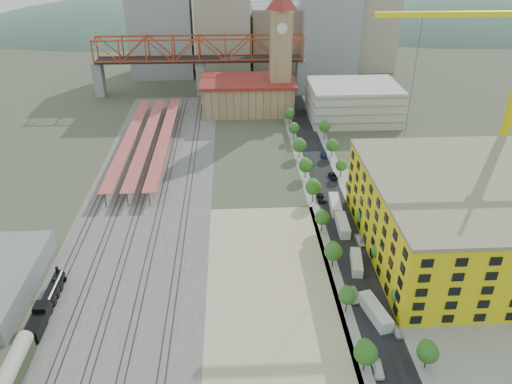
{
  "coord_description": "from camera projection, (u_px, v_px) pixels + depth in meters",
  "views": [
    {
      "loc": [
        -11.68,
        -115.97,
        70.37
      ],
      "look_at": [
        -6.06,
        -6.66,
        10.0
      ],
      "focal_mm": 35.0,
      "sensor_mm": 36.0,
      "label": 1
    }
  ],
  "objects": [
    {
      "name": "ground",
      "position": [
        277.0,
        212.0,
        135.93
      ],
      "size": [
        400.0,
        400.0,
        0.0
      ],
      "primitive_type": "plane",
      "color": "#474C38",
      "rests_on": "ground"
    },
    {
      "name": "ballast_strip",
      "position": [
        152.0,
        185.0,
        149.6
      ],
      "size": [
        36.0,
        165.0,
        0.06
      ],
      "primitive_type": "cube",
      "color": "#605E59",
      "rests_on": "ground"
    },
    {
      "name": "dirt_lot",
      "position": [
        271.0,
        287.0,
        108.19
      ],
      "size": [
        28.0,
        67.0,
        0.06
      ],
      "primitive_type": "cube",
      "color": "tan",
      "rests_on": "ground"
    },
    {
      "name": "street_asphalt",
      "position": [
        326.0,
        184.0,
        149.75
      ],
      "size": [
        12.0,
        170.0,
        0.06
      ],
      "primitive_type": "cube",
      "color": "black",
      "rests_on": "ground"
    },
    {
      "name": "sidewalk_west",
      "position": [
        307.0,
        185.0,
        149.51
      ],
      "size": [
        3.0,
        170.0,
        0.04
      ],
      "primitive_type": "cube",
      "color": "gray",
      "rests_on": "ground"
    },
    {
      "name": "sidewalk_east",
      "position": [
        344.0,
        184.0,
        150.0
      ],
      "size": [
        3.0,
        170.0,
        0.04
      ],
      "primitive_type": "cube",
      "color": "gray",
      "rests_on": "ground"
    },
    {
      "name": "construction_pad",
      "position": [
        470.0,
        249.0,
        120.44
      ],
      "size": [
        50.0,
        90.0,
        0.06
      ],
      "primitive_type": "cube",
      "color": "gray",
      "rests_on": "ground"
    },
    {
      "name": "rail_tracks",
      "position": [
        146.0,
        185.0,
        149.46
      ],
      "size": [
        26.56,
        160.0,
        0.18
      ],
      "color": "#382B23",
      "rests_on": "ground"
    },
    {
      "name": "platform_canopies",
      "position": [
        147.0,
        137.0,
        171.51
      ],
      "size": [
        16.0,
        80.0,
        4.12
      ],
      "color": "#D15B50",
      "rests_on": "ground"
    },
    {
      "name": "station_hall",
      "position": [
        248.0,
        95.0,
        204.19
      ],
      "size": [
        38.0,
        24.0,
        13.1
      ],
      "color": "tan",
      "rests_on": "ground"
    },
    {
      "name": "clock_tower",
      "position": [
        281.0,
        41.0,
        192.38
      ],
      "size": [
        12.0,
        12.0,
        52.0
      ],
      "color": "tan",
      "rests_on": "ground"
    },
    {
      "name": "parking_garage",
      "position": [
        353.0,
        102.0,
        195.38
      ],
      "size": [
        34.0,
        26.0,
        14.0
      ],
      "primitive_type": "cube",
      "color": "silver",
      "rests_on": "ground"
    },
    {
      "name": "truss_bridge",
      "position": [
        200.0,
        52.0,
        217.51
      ],
      "size": [
        94.0,
        9.6,
        25.6
      ],
      "color": "gray",
      "rests_on": "ground"
    },
    {
      "name": "construction_building",
      "position": [
        465.0,
        217.0,
        115.78
      ],
      "size": [
        44.6,
        50.6,
        18.8
      ],
      "color": "yellow",
      "rests_on": "ground"
    },
    {
      "name": "street_trees",
      "position": [
        332.0,
        201.0,
        141.02
      ],
      "size": [
        15.4,
        124.4,
        8.0
      ],
      "color": "#356A20",
      "rests_on": "ground"
    },
    {
      "name": "skyline",
      "position": [
        268.0,
        26.0,
        249.7
      ],
      "size": [
        133.0,
        46.0,
        60.0
      ],
      "color": "#9EA0A3",
      "rests_on": "ground"
    },
    {
      "name": "distant_hills",
      "position": [
        302.0,
        129.0,
        403.74
      ],
      "size": [
        647.0,
        264.0,
        227.0
      ],
      "color": "#4C6B59",
      "rests_on": "ground"
    },
    {
      "name": "locomotive",
      "position": [
        48.0,
        302.0,
        101.19
      ],
      "size": [
        2.65,
        20.48,
        5.12
      ],
      "color": "black",
      "rests_on": "ground"
    },
    {
      "name": "coach",
      "position": [
        9.0,
        378.0,
        83.32
      ],
      "size": [
        2.94,
        17.06,
        5.36
      ],
      "color": "#2E3C21",
      "rests_on": "ground"
    },
    {
      "name": "tower_crane",
      "position": [
        507.0,
        69.0,
        129.51
      ],
      "size": [
        54.35,
        2.75,
        58.03
      ],
      "color": "#FFEE10",
      "rests_on": "ground"
    },
    {
      "name": "site_trailer_a",
      "position": [
        375.0,
        312.0,
        99.52
      ],
      "size": [
        4.87,
        10.37,
        2.75
      ],
      "primitive_type": "cube",
      "rotation": [
        0.0,
        0.0,
        0.23
      ],
      "color": "silver",
      "rests_on": "ground"
    },
    {
      "name": "site_trailer_b",
      "position": [
        356.0,
        262.0,
        113.96
      ],
      "size": [
        3.62,
        9.03,
        2.4
      ],
      "primitive_type": "cube",
      "rotation": [
        0.0,
        0.0,
        -0.15
      ],
      "color": "silver",
      "rests_on": "ground"
    },
    {
      "name": "site_trailer_c",
      "position": [
        343.0,
        225.0,
        127.55
      ],
      "size": [
        2.97,
        9.8,
        2.65
      ],
      "primitive_type": "cube",
      "rotation": [
        0.0,
        0.0,
        -0.04
      ],
      "color": "silver",
      "rests_on": "ground"
    },
    {
      "name": "site_trailer_d",
      "position": [
        335.0,
        205.0,
        136.48
      ],
      "size": [
        3.28,
        10.1,
        2.72
      ],
      "primitive_type": "cube",
      "rotation": [
        0.0,
        0.0,
        -0.07
      ],
      "color": "silver",
      "rests_on": "ground"
    },
    {
      "name": "car_0",
      "position": [
        378.0,
        369.0,
        87.69
      ],
      "size": [
        2.21,
        4.58,
        1.51
      ],
      "primitive_type": "imported",
      "rotation": [
        0.0,
        0.0,
        -0.1
      ],
      "color": "white",
      "rests_on": "ground"
    },
    {
      "name": "car_1",
      "position": [
        354.0,
        295.0,
        104.77
      ],
      "size": [
        1.95,
        4.97,
        1.61
      ],
      "primitive_type": "imported",
      "rotation": [
        0.0,
        0.0,
        0.05
      ],
      "color": "#A1A0A5",
      "rests_on": "ground"
    },
    {
      "name": "car_2",
      "position": [
        321.0,
        198.0,
        141.18
      ],
      "size": [
        2.24,
        4.76,
        1.31
      ],
      "primitive_type": "imported",
      "rotation": [
        0.0,
        0.0,
        0.01
      ],
      "color": "black",
      "rests_on": "ground"
    },
    {
      "name": "car_3",
      "position": [
        309.0,
        163.0,
        161.37
      ],
      "size": [
        2.48,
        5.1,
        1.43
      ],
      "primitive_type": "imported",
      "rotation": [
        0.0,
        0.0,
        0.1
      ],
      "color": "navy",
      "rests_on": "ground"
    },
    {
      "name": "car_4",
      "position": [
        397.0,
        331.0,
        95.82
      ],
      "size": [
        2.24,
        4.2,
        1.36
      ],
      "primitive_type": "imported",
      "rotation": [
        0.0,
        0.0,
        0.16
      ],
      "color": "silver",
      "rests_on": "ground"
    },
    {
      "name": "car_5",
      "position": [
        359.0,
        240.0,
        122.64
      ],
      "size": [
        1.89,
        4.67,
        1.51
      ],
      "primitive_type": "imported",
      "rotation": [
        0.0,
        0.0,
        0.07
      ],
      "color": "#A6A5AA",
      "rests_on": "ground"
    },
    {
      "name": "car_6",
      "position": [
        333.0,
        176.0,
        153.06
      ],
      "size": [
        2.45,
        4.8,
        1.3
      ],
      "primitive_type": "imported",
      "rotation": [
        0.0,
        0.0,
        0.06
      ],
      "color": "black",
      "rests_on": "ground"
    },
    {
      "name": "car_7",
      "position": [
        324.0,
        155.0,
        167.04
      ],
      "size": [
        2.17,
        4.66,
        1.32
      ],
      "primitive_type": "imported",
      "rotation": [
        0.0,
        0.0,
        -0.07
      ],
      "color": "navy",
      "rests_on": "ground"
    }
  ]
}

